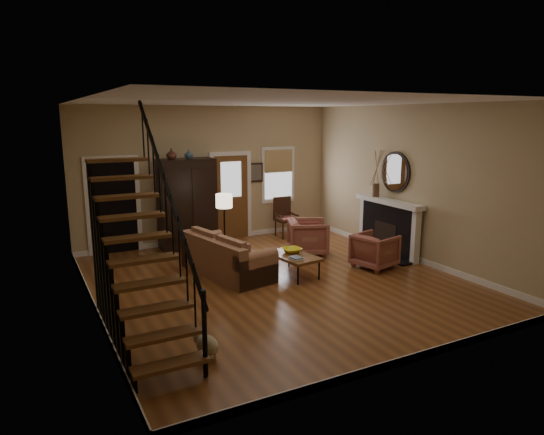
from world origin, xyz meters
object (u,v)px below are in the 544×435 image
coffee_table (293,265)px  armchair_right (308,237)px  armchair_left (375,251)px  side_chair (286,218)px  floor_lamp (225,229)px  sofa (227,256)px  armoire (187,204)px

coffee_table → armchair_right: (1.05, 1.14, 0.19)m
armchair_left → side_chair: (-0.34, 3.10, 0.16)m
armchair_right → floor_lamp: (-1.93, 0.20, 0.35)m
sofa → armchair_right: 2.22m
armoire → armchair_left: 4.44m
armchair_right → coffee_table: bearing=162.1°
armoire → side_chair: bearing=-4.5°
sofa → side_chair: bearing=28.6°
armoire → armchair_right: armoire is taller
armoire → coffee_table: bearing=-68.9°
coffee_table → sofa: bearing=149.9°
armchair_left → armchair_right: armchair_right is taller
coffee_table → armchair_right: armchair_right is taller
armoire → floor_lamp: size_ratio=1.41×
armchair_left → side_chair: size_ratio=0.76×
floor_lamp → armchair_left: bearing=-32.4°
sofa → floor_lamp: bearing=59.5°
coffee_table → armchair_left: size_ratio=1.40×
sofa → coffee_table: size_ratio=1.89×
armoire → sofa: armoire is taller
armoire → sofa: size_ratio=1.02×
coffee_table → floor_lamp: floor_lamp is taller
armchair_right → side_chair: side_chair is taller
armoire → armchair_right: bearing=-39.8°
armchair_left → floor_lamp: 3.13m
sofa → armchair_left: sofa is taller
armchair_left → armoire: bearing=27.3°
armoire → armchair_right: 2.94m
coffee_table → floor_lamp: (-0.88, 1.34, 0.53)m
floor_lamp → armchair_right: bearing=-5.9°
armchair_right → floor_lamp: size_ratio=0.58×
coffee_table → armchair_left: 1.78m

